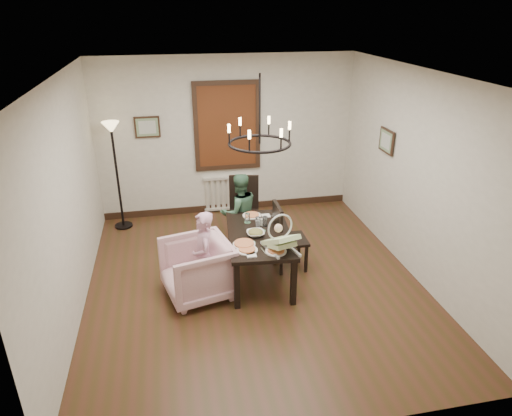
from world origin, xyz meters
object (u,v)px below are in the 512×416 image
object	(u,v)px
chair_right	(291,236)
armchair	(197,269)
dining_table	(259,238)
floor_lamp	(118,178)
chair_far	(244,211)
drinking_glass	(258,222)
elderly_woman	(204,264)
baby_bouncer	(281,239)
seated_man	(239,219)

from	to	relation	value
chair_right	armchair	xyz separation A→B (m)	(-1.38, -0.44, -0.12)
dining_table	armchair	size ratio (longest dim) A/B	1.83
dining_table	floor_lamp	size ratio (longest dim) A/B	0.87
chair_far	dining_table	bearing A→B (deg)	-77.74
chair_far	armchair	bearing A→B (deg)	-111.14
drinking_glass	elderly_woman	bearing A→B (deg)	-145.77
drinking_glass	floor_lamp	distance (m)	2.73
chair_far	baby_bouncer	bearing A→B (deg)	-72.29
chair_right	baby_bouncer	bearing A→B (deg)	154.02
armchair	elderly_woman	world-z (taller)	elderly_woman
dining_table	armchair	xyz separation A→B (m)	(-0.88, -0.26, -0.23)
baby_bouncer	elderly_woman	bearing A→B (deg)	154.24
chair_far	drinking_glass	bearing A→B (deg)	-76.06
dining_table	chair_right	distance (m)	0.54
elderly_woman	seated_man	size ratio (longest dim) A/B	0.98
chair_far	elderly_woman	xyz separation A→B (m)	(-0.76, -1.45, -0.03)
chair_right	chair_far	bearing A→B (deg)	29.33
baby_bouncer	floor_lamp	distance (m)	3.34
chair_right	floor_lamp	size ratio (longest dim) A/B	0.56
floor_lamp	drinking_glass	bearing A→B (deg)	-42.36
armchair	elderly_woman	distance (m)	0.18
chair_far	elderly_woman	size ratio (longest dim) A/B	1.06
baby_bouncer	drinking_glass	distance (m)	0.74
dining_table	drinking_glass	world-z (taller)	drinking_glass
baby_bouncer	chair_far	bearing A→B (deg)	80.74
chair_far	floor_lamp	xyz separation A→B (m)	(-1.97, 0.94, 0.36)
chair_far	elderly_woman	distance (m)	1.64
dining_table	chair_far	xyz separation A→B (m)	(-0.03, 1.10, -0.08)
seated_man	floor_lamp	bearing A→B (deg)	-44.10
dining_table	baby_bouncer	size ratio (longest dim) A/B	3.10
dining_table	seated_man	size ratio (longest dim) A/B	1.51
elderly_woman	seated_man	bearing A→B (deg)	149.60
chair_right	elderly_woman	world-z (taller)	same
armchair	baby_bouncer	size ratio (longest dim) A/B	1.69
seated_man	drinking_glass	world-z (taller)	seated_man
elderly_woman	dining_table	bearing A→B (deg)	111.84
dining_table	floor_lamp	world-z (taller)	floor_lamp
chair_far	baby_bouncer	xyz separation A→B (m)	(0.19, -1.61, 0.33)
chair_far	drinking_glass	distance (m)	0.93
drinking_glass	floor_lamp	bearing A→B (deg)	137.64
dining_table	drinking_glass	bearing A→B (deg)	88.90
chair_right	elderly_woman	bearing A→B (deg)	112.03
chair_right	drinking_glass	xyz separation A→B (m)	(-0.48, 0.02, 0.26)
chair_far	armchair	world-z (taller)	chair_far
baby_bouncer	floor_lamp	bearing A→B (deg)	114.20
chair_far	floor_lamp	world-z (taller)	floor_lamp
armchair	seated_man	bearing A→B (deg)	133.05
chair_right	armchair	distance (m)	1.45
chair_far	floor_lamp	size ratio (longest dim) A/B	0.59
armchair	floor_lamp	size ratio (longest dim) A/B	0.47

